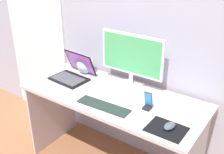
# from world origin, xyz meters

# --- Properties ---
(wall_back) EXTENTS (6.00, 0.04, 2.50)m
(wall_back) POSITION_xyz_m (0.00, 0.37, 1.25)
(wall_back) COLOR #A7A4B2
(wall_back) RESTS_ON ground_plane
(door_left) EXTENTS (0.82, 0.02, 2.02)m
(door_left) POSITION_xyz_m (-1.24, 0.34, 1.01)
(door_left) COLOR white
(door_left) RESTS_ON ground_plane
(desk) EXTENTS (1.49, 0.63, 0.76)m
(desk) POSITION_xyz_m (0.00, 0.00, 0.60)
(desk) COLOR beige
(desk) RESTS_ON ground_plane
(monitor) EXTENTS (0.56, 0.14, 0.45)m
(monitor) POSITION_xyz_m (0.03, 0.23, 1.01)
(monitor) COLOR white
(monitor) RESTS_ON desk
(laptop) EXTENTS (0.34, 0.32, 0.22)m
(laptop) POSITION_xyz_m (-0.46, 0.05, 0.80)
(laptop) COLOR black
(laptop) RESTS_ON desk
(fishbowl) EXTENTS (0.17, 0.17, 0.17)m
(fishbowl) POSITION_xyz_m (-0.44, 0.21, 0.83)
(fishbowl) COLOR silver
(fishbowl) RESTS_ON desk
(keyboard_external) EXTENTS (0.42, 0.13, 0.01)m
(keyboard_external) POSITION_xyz_m (0.05, -0.18, 0.76)
(keyboard_external) COLOR #203029
(keyboard_external) RESTS_ON desk
(mousepad) EXTENTS (0.25, 0.20, 0.00)m
(mousepad) POSITION_xyz_m (0.55, -0.17, 0.76)
(mousepad) COLOR black
(mousepad) RESTS_ON desk
(mouse) EXTENTS (0.08, 0.11, 0.04)m
(mouse) POSITION_xyz_m (0.56, -0.16, 0.78)
(mouse) COLOR #44515D
(mouse) RESTS_ON mousepad
(phone_in_dock) EXTENTS (0.06, 0.06, 0.14)m
(phone_in_dock) POSITION_xyz_m (0.33, -0.02, 0.80)
(phone_in_dock) COLOR black
(phone_in_dock) RESTS_ON desk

